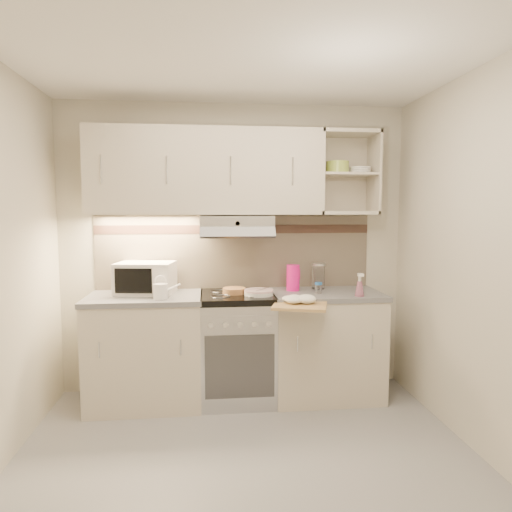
{
  "coord_description": "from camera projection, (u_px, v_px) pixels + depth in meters",
  "views": [
    {
      "loc": [
        -0.24,
        -2.61,
        1.58
      ],
      "look_at": [
        0.14,
        0.95,
        1.23
      ],
      "focal_mm": 32.0,
      "sensor_mm": 36.0,
      "label": 1
    }
  ],
  "objects": [
    {
      "name": "worktop_left",
      "position": [
        145.0,
        298.0,
        3.68
      ],
      "size": [
        0.92,
        0.62,
        0.04
      ],
      "primitive_type": "cube",
      "color": "slate",
      "rests_on": "base_cabinet_left"
    },
    {
      "name": "base_cabinet_right",
      "position": [
        325.0,
        346.0,
        3.89
      ],
      "size": [
        0.9,
        0.6,
        0.86
      ],
      "primitive_type": "cube",
      "color": "beige",
      "rests_on": "ground"
    },
    {
      "name": "electric_range",
      "position": [
        237.0,
        347.0,
        3.81
      ],
      "size": [
        0.6,
        0.6,
        0.9
      ],
      "color": "#B7B7BC",
      "rests_on": "ground"
    },
    {
      "name": "pink_pitcher",
      "position": [
        293.0,
        278.0,
        3.89
      ],
      "size": [
        0.12,
        0.11,
        0.22
      ],
      "rotation": [
        0.0,
        0.0,
        0.39
      ],
      "color": "#E81181",
      "rests_on": "worktop_right"
    },
    {
      "name": "spray_bottle",
      "position": [
        360.0,
        287.0,
        3.64
      ],
      "size": [
        0.08,
        0.08,
        0.2
      ],
      "rotation": [
        0.0,
        0.0,
        -0.01
      ],
      "color": "pink",
      "rests_on": "worktop_right"
    },
    {
      "name": "watering_can",
      "position": [
        161.0,
        290.0,
        3.53
      ],
      "size": [
        0.22,
        0.11,
        0.19
      ],
      "rotation": [
        0.0,
        0.0,
        0.23
      ],
      "color": "white",
      "rests_on": "worktop_left"
    },
    {
      "name": "worktop_right",
      "position": [
        326.0,
        294.0,
        3.84
      ],
      "size": [
        0.92,
        0.62,
        0.04
      ],
      "primitive_type": "cube",
      "color": "slate",
      "rests_on": "base_cabinet_right"
    },
    {
      "name": "plate_stack",
      "position": [
        259.0,
        292.0,
        3.69
      ],
      "size": [
        0.24,
        0.24,
        0.05
      ],
      "rotation": [
        0.0,
        0.0,
        0.37
      ],
      "color": "silver",
      "rests_on": "electric_range"
    },
    {
      "name": "glass_jar",
      "position": [
        318.0,
        276.0,
        3.99
      ],
      "size": [
        0.12,
        0.12,
        0.23
      ],
      "rotation": [
        0.0,
        0.0,
        -0.25
      ],
      "color": "silver",
      "rests_on": "worktop_right"
    },
    {
      "name": "cutting_board",
      "position": [
        300.0,
        305.0,
        3.43
      ],
      "size": [
        0.48,
        0.45,
        0.02
      ],
      "primitive_type": "cube",
      "rotation": [
        0.0,
        0.0,
        -0.29
      ],
      "color": "tan",
      "rests_on": "base_cabinet_right"
    },
    {
      "name": "microwave",
      "position": [
        146.0,
        278.0,
        3.77
      ],
      "size": [
        0.5,
        0.4,
        0.26
      ],
      "rotation": [
        0.0,
        0.0,
        -0.15
      ],
      "color": "silver",
      "rests_on": "worktop_left"
    },
    {
      "name": "bread_loaf",
      "position": [
        234.0,
        291.0,
        3.76
      ],
      "size": [
        0.19,
        0.19,
        0.05
      ],
      "primitive_type": "cylinder",
      "color": "#B3834A",
      "rests_on": "electric_range"
    },
    {
      "name": "ground",
      "position": [
        250.0,
        472.0,
        2.76
      ],
      "size": [
        3.0,
        3.0,
        0.0
      ],
      "primitive_type": "plane",
      "color": "gray",
      "rests_on": "ground"
    },
    {
      "name": "room_shell",
      "position": [
        244.0,
        204.0,
        2.97
      ],
      "size": [
        3.04,
        2.84,
        2.52
      ],
      "color": "beige",
      "rests_on": "ground"
    },
    {
      "name": "dish_towel",
      "position": [
        297.0,
        299.0,
        3.46
      ],
      "size": [
        0.32,
        0.3,
        0.07
      ],
      "primitive_type": null,
      "rotation": [
        0.0,
        0.0,
        -0.39
      ],
      "color": "silver",
      "rests_on": "cutting_board"
    },
    {
      "name": "spice_jar",
      "position": [
        318.0,
        288.0,
        3.78
      ],
      "size": [
        0.06,
        0.06,
        0.09
      ],
      "rotation": [
        0.0,
        0.0,
        -0.25
      ],
      "color": "white",
      "rests_on": "worktop_right"
    },
    {
      "name": "base_cabinet_left",
      "position": [
        146.0,
        352.0,
        3.73
      ],
      "size": [
        0.9,
        0.6,
        0.86
      ],
      "primitive_type": "cube",
      "color": "beige",
      "rests_on": "ground"
    }
  ]
}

